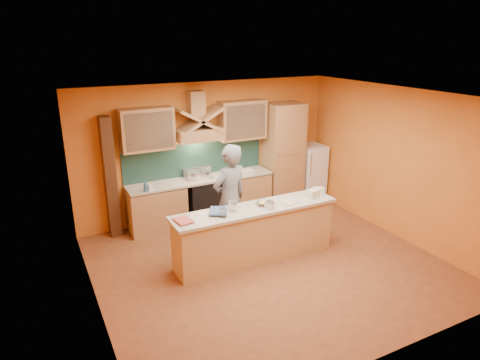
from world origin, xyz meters
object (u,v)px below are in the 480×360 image
stove (202,200)px  mixing_bowl (265,203)px  kitchen_scale (270,205)px  fridge (310,172)px  person (230,199)px

stove → mixing_bowl: (0.39, -1.87, 0.53)m
kitchen_scale → fridge: bearing=18.4°
stove → fridge: fridge is taller
person → mixing_bowl: (0.44, -0.44, 0.00)m
fridge → mixing_bowl: fridge is taller
fridge → mixing_bowl: (-2.31, -1.87, 0.33)m
kitchen_scale → mixing_bowl: kitchen_scale is taller
fridge → person: person is taller
stove → fridge: bearing=0.0°
stove → mixing_bowl: mixing_bowl is taller
stove → person: 1.52m
fridge → kitchen_scale: (-2.31, -2.04, 0.35)m
mixing_bowl → kitchen_scale: bearing=-91.0°
stove → person: (-0.04, -1.43, 0.52)m
fridge → mixing_bowl: bearing=-141.0°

